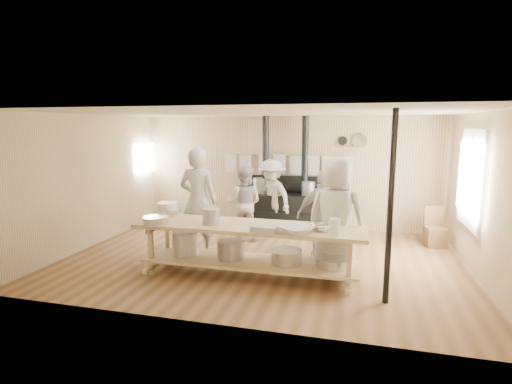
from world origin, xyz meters
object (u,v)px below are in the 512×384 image
cook_center (336,217)px  roasting_pan (265,229)px  prep_table (248,245)px  cook_by_window (272,197)px  cook_right (323,215)px  stove (284,208)px  cook_left (244,203)px  cook_far_left (198,201)px  chair (435,235)px

cook_center → roasting_pan: cook_center is taller
prep_table → cook_by_window: bearing=94.6°
cook_center → cook_right: 0.84m
roasting_pan → cook_by_window: bearing=100.6°
stove → cook_left: bearing=-124.5°
prep_table → cook_left: bearing=108.0°
cook_far_left → cook_by_window: (1.00, 1.77, -0.17)m
cook_far_left → chair: cook_far_left is taller
cook_center → chair: bearing=-118.6°
stove → cook_far_left: (-1.22, -2.09, 0.48)m
stove → roasting_pan: bearing=-84.1°
cook_by_window → stove: bearing=88.2°
chair → cook_center: bearing=-141.6°
cook_left → stove: bearing=-127.1°
prep_table → chair: size_ratio=4.61×
chair → roasting_pan: 4.05m
cook_center → cook_by_window: bearing=-42.9°
prep_table → chair: 4.04m
cook_by_window → roasting_pan: (0.57, -3.03, 0.07)m
prep_table → roasting_pan: size_ratio=9.38×
cook_far_left → cook_left: bearing=-116.4°
prep_table → cook_left: cook_left is taller
cook_center → chair: size_ratio=2.45×
cook_far_left → cook_right: cook_far_left is taller
cook_right → cook_by_window: size_ratio=0.97×
cook_left → cook_by_window: size_ratio=0.94×
prep_table → cook_by_window: 2.72m
chair → roasting_pan: roasting_pan is taller
cook_center → cook_by_window: size_ratio=1.16×
prep_table → roasting_pan: (0.35, -0.33, 0.37)m
prep_table → cook_right: bearing=49.1°
stove → cook_left: (-0.67, -0.97, 0.26)m
stove → chair: 3.21m
cook_far_left → cook_center: 2.58m
cook_center → roasting_pan: size_ratio=4.98×
cook_left → cook_right: 1.91m
stove → prep_table: bearing=-90.0°
stove → prep_table: (-0.00, -3.02, -0.00)m
cook_right → roasting_pan: bearing=52.7°
cook_left → cook_center: 2.56m
chair → roasting_pan: bearing=-144.7°
stove → cook_far_left: 2.47m
stove → cook_by_window: bearing=-124.6°
cook_left → cook_by_window: 0.79m
cook_left → cook_by_window: bearing=-127.0°
cook_left → cook_far_left: bearing=61.0°
cook_right → chair: 2.54m
cook_center → cook_by_window: cook_center is taller
cook_by_window → roasting_pan: cook_by_window is taller
cook_by_window → chair: (3.37, -0.19, -0.59)m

